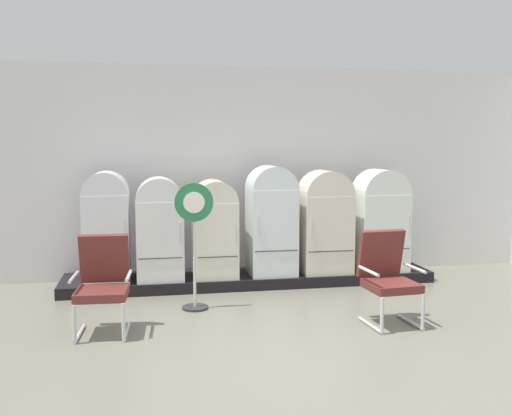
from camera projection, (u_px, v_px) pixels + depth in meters
The scene contains 12 objects.
ground at pixel (306, 362), 5.43m from camera, with size 12.00×10.00×0.05m, color slate.
back_wall at pixel (242, 171), 8.82m from camera, with size 11.76×0.12×3.16m.
display_plinth at pixel (250, 278), 8.37m from camera, with size 5.29×0.95×0.15m, color black.
refrigerator_0 at pixel (107, 223), 7.82m from camera, with size 0.60×0.72×1.49m.
refrigerator_1 at pixel (160, 226), 7.91m from camera, with size 0.63×0.62×1.41m.
refrigerator_2 at pixel (215, 226), 8.10m from camera, with size 0.60×0.72×1.36m.
refrigerator_3 at pixel (271, 217), 8.23m from camera, with size 0.65×0.70×1.55m.
refrigerator_4 at pixel (325, 219), 8.33m from camera, with size 0.71×0.61×1.48m.
refrigerator_5 at pixel (380, 217), 8.50m from camera, with size 0.72×0.63×1.49m.
armchair_left at pixel (103, 280), 6.17m from camera, with size 0.63×0.68×1.05m.
armchair_right at pixel (387, 273), 6.49m from camera, with size 0.63×0.68×1.05m.
sign_stand at pixel (194, 247), 6.99m from camera, with size 0.47×0.32×1.55m.
Camera 1 is at (-1.43, -5.05, 2.04)m, focal length 40.46 mm.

